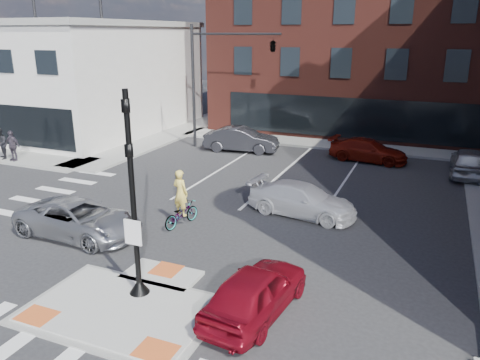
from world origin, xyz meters
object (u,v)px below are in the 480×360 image
at_px(silver_suv, 79,219).
at_px(bg_car_silver, 469,162).
at_px(pedestrian_a, 0,144).
at_px(bg_car_red, 368,150).
at_px(pedestrian_b, 12,146).
at_px(cyclist, 181,207).
at_px(red_sedan, 256,291).
at_px(white_pickup, 302,200).
at_px(bg_car_dark, 241,139).

height_order(silver_suv, bg_car_silver, bg_car_silver).
bearing_deg(pedestrian_a, bg_car_silver, 53.29).
height_order(bg_car_red, pedestrian_b, pedestrian_b).
bearing_deg(bg_car_red, pedestrian_b, 120.76).
bearing_deg(cyclist, silver_suv, 50.72).
relative_size(silver_suv, pedestrian_a, 2.64).
bearing_deg(red_sedan, bg_car_red, -84.99).
relative_size(white_pickup, pedestrian_a, 2.46).
bearing_deg(pedestrian_a, silver_suv, 6.87).
height_order(bg_car_dark, pedestrian_a, pedestrian_a).
relative_size(white_pickup, cyclist, 2.00).
height_order(silver_suv, red_sedan, red_sedan).
bearing_deg(white_pickup, bg_car_dark, 43.52).
bearing_deg(silver_suv, bg_car_silver, -42.61).
height_order(red_sedan, bg_car_dark, bg_car_dark).
xyz_separation_m(bg_car_silver, pedestrian_a, (-25.96, -7.64, 0.32)).
bearing_deg(red_sedan, cyclist, -36.43).
distance_m(red_sedan, bg_car_red, 17.78).
xyz_separation_m(bg_car_silver, cyclist, (-11.00, -12.09, 0.01)).
bearing_deg(bg_car_silver, white_pickup, 54.06).
height_order(silver_suv, cyclist, cyclist).
xyz_separation_m(red_sedan, cyclist, (-5.00, 4.67, 0.09)).
distance_m(cyclist, pedestrian_a, 15.61).
relative_size(bg_car_red, cyclist, 1.97).
bearing_deg(bg_car_red, pedestrian_a, 119.75).
bearing_deg(cyclist, bg_car_dark, -65.50).
relative_size(bg_car_dark, bg_car_silver, 1.05).
xyz_separation_m(red_sedan, pedestrian_b, (-18.99, 9.12, 0.36)).
bearing_deg(white_pickup, cyclist, 133.89).
bearing_deg(white_pickup, bg_car_silver, -29.04).
bearing_deg(bg_car_silver, pedestrian_b, 18.05).
bearing_deg(cyclist, pedestrian_b, -4.68).
xyz_separation_m(silver_suv, pedestrian_a, (-11.86, 6.85, 0.41)).
bearing_deg(white_pickup, red_sedan, -165.92).
height_order(red_sedan, white_pickup, red_sedan).
relative_size(silver_suv, bg_car_silver, 1.09).
bearing_deg(pedestrian_b, bg_car_silver, 14.66).
height_order(bg_car_silver, cyclist, cyclist).
height_order(bg_car_silver, pedestrian_b, pedestrian_b).
height_order(cyclist, pedestrian_b, cyclist).
xyz_separation_m(bg_car_dark, pedestrian_b, (-11.46, -7.97, 0.27)).
bearing_deg(bg_car_silver, red_sedan, 71.35).
bearing_deg(cyclist, bg_car_silver, -119.36).
xyz_separation_m(white_pickup, bg_car_dark, (-6.71, 9.39, 0.11)).
bearing_deg(bg_car_dark, white_pickup, -152.17).
relative_size(silver_suv, bg_car_dark, 1.04).
relative_size(white_pickup, pedestrian_b, 2.58).
bearing_deg(silver_suv, bg_car_red, -27.39).
distance_m(silver_suv, cyclist, 3.92).
bearing_deg(bg_car_silver, bg_car_red, -9.44).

